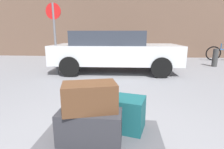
{
  "coord_description": "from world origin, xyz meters",
  "views": [
    {
      "loc": [
        0.25,
        -1.53,
        1.33
      ],
      "look_at": [
        0.0,
        1.2,
        0.69
      ],
      "focal_mm": 28.16,
      "sensor_mm": 36.0,
      "label": 1
    }
  ],
  "objects_px": {
    "luggage_cart": "(101,143)",
    "no_parking_sign": "(55,31)",
    "duffel_bag_charcoal_rear_left": "(91,125)",
    "bollard_kerb_near": "(182,57)",
    "duffel_bag_brown_topmost_pile": "(90,97)",
    "duffel_bag_teal_rear_right": "(118,112)",
    "bollard_kerb_mid": "(215,58)",
    "parked_car": "(114,50)"
  },
  "relations": [
    {
      "from": "luggage_cart",
      "to": "no_parking_sign",
      "type": "distance_m",
      "value": 4.69
    },
    {
      "from": "duffel_bag_charcoal_rear_left",
      "to": "bollard_kerb_near",
      "type": "distance_m",
      "value": 6.61
    },
    {
      "from": "no_parking_sign",
      "to": "duffel_bag_brown_topmost_pile",
      "type": "bearing_deg",
      "value": -63.97
    },
    {
      "from": "duffel_bag_teal_rear_right",
      "to": "duffel_bag_brown_topmost_pile",
      "type": "distance_m",
      "value": 0.44
    },
    {
      "from": "duffel_bag_brown_topmost_pile",
      "to": "duffel_bag_charcoal_rear_left",
      "type": "bearing_deg",
      "value": -105.81
    },
    {
      "from": "luggage_cart",
      "to": "duffel_bag_teal_rear_right",
      "type": "height_order",
      "value": "duffel_bag_teal_rear_right"
    },
    {
      "from": "bollard_kerb_near",
      "to": "no_parking_sign",
      "type": "xyz_separation_m",
      "value": [
        -4.61,
        -1.97,
        1.04
      ]
    },
    {
      "from": "bollard_kerb_near",
      "to": "bollard_kerb_mid",
      "type": "bearing_deg",
      "value": 0.0
    },
    {
      "from": "duffel_bag_teal_rear_right",
      "to": "no_parking_sign",
      "type": "bearing_deg",
      "value": 134.57
    },
    {
      "from": "bollard_kerb_near",
      "to": "parked_car",
      "type": "bearing_deg",
      "value": -154.06
    },
    {
      "from": "no_parking_sign",
      "to": "luggage_cart",
      "type": "bearing_deg",
      "value": -62.62
    },
    {
      "from": "bollard_kerb_mid",
      "to": "duffel_bag_brown_topmost_pile",
      "type": "bearing_deg",
      "value": -122.84
    },
    {
      "from": "duffel_bag_brown_topmost_pile",
      "to": "bollard_kerb_near",
      "type": "distance_m",
      "value": 6.62
    },
    {
      "from": "duffel_bag_teal_rear_right",
      "to": "parked_car",
      "type": "bearing_deg",
      "value": 109.29
    },
    {
      "from": "luggage_cart",
      "to": "bollard_kerb_near",
      "type": "height_order",
      "value": "bollard_kerb_near"
    },
    {
      "from": "luggage_cart",
      "to": "duffel_bag_charcoal_rear_left",
      "type": "distance_m",
      "value": 0.25
    },
    {
      "from": "parked_car",
      "to": "no_parking_sign",
      "type": "bearing_deg",
      "value": -161.16
    },
    {
      "from": "duffel_bag_charcoal_rear_left",
      "to": "parked_car",
      "type": "bearing_deg",
      "value": 91.55
    },
    {
      "from": "bollard_kerb_mid",
      "to": "bollard_kerb_near",
      "type": "bearing_deg",
      "value": 180.0
    },
    {
      "from": "duffel_bag_charcoal_rear_left",
      "to": "bollard_kerb_near",
      "type": "xyz_separation_m",
      "value": [
        2.6,
        6.08,
        -0.12
      ]
    },
    {
      "from": "duffel_bag_brown_topmost_pile",
      "to": "bollard_kerb_near",
      "type": "height_order",
      "value": "duffel_bag_brown_topmost_pile"
    },
    {
      "from": "luggage_cart",
      "to": "parked_car",
      "type": "xyz_separation_m",
      "value": [
        -0.24,
        4.67,
        0.49
      ]
    },
    {
      "from": "luggage_cart",
      "to": "duffel_bag_teal_rear_right",
      "type": "bearing_deg",
      "value": 51.83
    },
    {
      "from": "duffel_bag_charcoal_rear_left",
      "to": "duffel_bag_brown_topmost_pile",
      "type": "distance_m",
      "value": 0.28
    },
    {
      "from": "duffel_bag_teal_rear_right",
      "to": "bollard_kerb_near",
      "type": "height_order",
      "value": "bollard_kerb_near"
    },
    {
      "from": "duffel_bag_brown_topmost_pile",
      "to": "no_parking_sign",
      "type": "bearing_deg",
      "value": 100.22
    },
    {
      "from": "parked_car",
      "to": "luggage_cart",
      "type": "bearing_deg",
      "value": -87.06
    },
    {
      "from": "parked_car",
      "to": "bollard_kerb_mid",
      "type": "distance_m",
      "value": 4.31
    },
    {
      "from": "duffel_bag_charcoal_rear_left",
      "to": "duffel_bag_teal_rear_right",
      "type": "bearing_deg",
      "value": 46.89
    },
    {
      "from": "bollard_kerb_near",
      "to": "no_parking_sign",
      "type": "bearing_deg",
      "value": -156.83
    },
    {
      "from": "bollard_kerb_near",
      "to": "bollard_kerb_mid",
      "type": "xyz_separation_m",
      "value": [
        1.32,
        0.0,
        0.0
      ]
    },
    {
      "from": "duffel_bag_charcoal_rear_left",
      "to": "no_parking_sign",
      "type": "bearing_deg",
      "value": 115.75
    },
    {
      "from": "luggage_cart",
      "to": "duffel_bag_teal_rear_right",
      "type": "distance_m",
      "value": 0.35
    },
    {
      "from": "duffel_bag_teal_rear_right",
      "to": "bollard_kerb_mid",
      "type": "distance_m",
      "value": 6.88
    },
    {
      "from": "luggage_cart",
      "to": "duffel_bag_brown_topmost_pile",
      "type": "relative_size",
      "value": 2.5
    },
    {
      "from": "luggage_cart",
      "to": "no_parking_sign",
      "type": "bearing_deg",
      "value": 117.38
    },
    {
      "from": "duffel_bag_charcoal_rear_left",
      "to": "no_parking_sign",
      "type": "relative_size",
      "value": 0.26
    },
    {
      "from": "duffel_bag_teal_rear_right",
      "to": "bollard_kerb_near",
      "type": "bearing_deg",
      "value": 82.15
    },
    {
      "from": "duffel_bag_teal_rear_right",
      "to": "bollard_kerb_near",
      "type": "distance_m",
      "value": 6.28
    },
    {
      "from": "luggage_cart",
      "to": "bollard_kerb_mid",
      "type": "height_order",
      "value": "bollard_kerb_mid"
    },
    {
      "from": "luggage_cart",
      "to": "duffel_bag_charcoal_rear_left",
      "type": "height_order",
      "value": "duffel_bag_charcoal_rear_left"
    },
    {
      "from": "duffel_bag_charcoal_rear_left",
      "to": "luggage_cart",
      "type": "bearing_deg",
      "value": 36.19
    }
  ]
}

